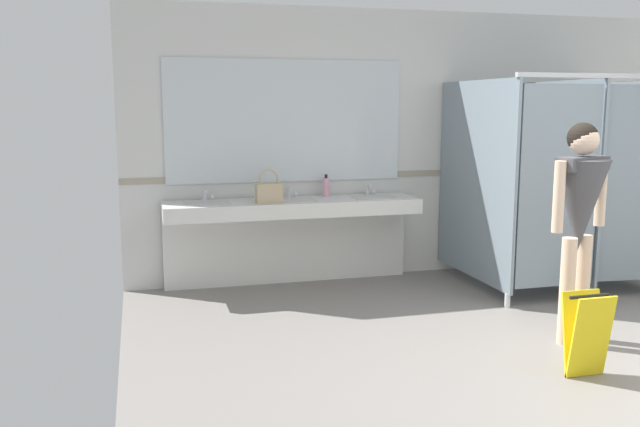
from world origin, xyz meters
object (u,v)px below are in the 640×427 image
handbag (269,192)px  soap_dispenser (326,187)px  person_standing (580,206)px  wet_floor_sign (587,334)px

handbag → soap_dispenser: (0.63, 0.30, -0.01)m
person_standing → wet_floor_sign: person_standing is taller
handbag → wet_floor_sign: (1.61, -2.47, -0.67)m
soap_dispenser → wet_floor_sign: size_ratio=0.40×
person_standing → handbag: bearing=136.0°
soap_dispenser → handbag: bearing=-154.8°
person_standing → wet_floor_sign: size_ratio=2.95×
wet_floor_sign → soap_dispenser: bearing=109.5°
person_standing → soap_dispenser: (-1.31, 2.18, -0.08)m
person_standing → handbag: person_standing is taller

